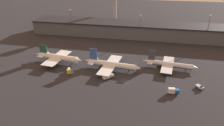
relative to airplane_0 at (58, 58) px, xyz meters
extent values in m
plane|color=#26262B|center=(51.72, -18.30, -3.78)|extent=(600.00, 600.00, 0.00)
cube|color=#4C515B|center=(51.72, 69.85, 2.37)|extent=(206.33, 23.95, 12.29)
cube|color=black|center=(51.72, 69.85, 9.12)|extent=(206.33, 25.95, 1.20)
cylinder|color=white|center=(0.40, -0.05, 0.26)|extent=(29.86, 7.78, 4.25)
cylinder|color=#ADB2B7|center=(0.40, -0.05, -0.49)|extent=(28.32, 6.97, 3.61)
cone|color=white|center=(16.34, -1.98, 0.26)|extent=(5.55, 4.62, 4.04)
cone|color=white|center=(-15.75, 1.91, 0.57)|extent=(6.76, 4.35, 3.61)
cube|color=#1E4738|center=(-11.92, 1.45, 5.46)|extent=(5.95, 1.11, 6.16)
cube|color=white|center=(-12.51, 1.52, 0.89)|extent=(5.44, 10.60, 0.24)
cube|color=white|center=(-1.06, 0.13, -0.27)|extent=(12.68, 29.14, 0.36)
cylinder|color=gray|center=(0.77, 7.87, -1.69)|extent=(4.92, 2.88, 2.34)
cylinder|color=gray|center=(-1.14, -7.82, -1.69)|extent=(4.92, 2.88, 2.34)
cylinder|color=black|center=(10.68, -1.30, -2.82)|extent=(0.50, 0.50, 1.91)
cylinder|color=black|center=(-0.86, 1.82, -2.82)|extent=(0.50, 0.50, 1.91)
cylinder|color=black|center=(-1.27, -1.56, -2.82)|extent=(0.50, 0.50, 1.91)
cylinder|color=white|center=(41.06, -3.45, -0.14)|extent=(33.18, 7.78, 3.83)
cylinder|color=#2D519E|center=(41.06, -3.45, -0.81)|extent=(31.48, 7.01, 3.26)
cone|color=white|center=(58.57, -5.57, -0.14)|extent=(5.00, 4.17, 3.64)
cone|color=white|center=(23.37, -1.30, 0.15)|extent=(6.10, 3.93, 3.26)
cube|color=#2D519E|center=(27.32, -1.78, 5.83)|extent=(5.37, 1.04, 8.11)
cube|color=white|center=(26.67, -1.70, 0.44)|extent=(5.20, 11.99, 0.24)
cube|color=white|center=(39.43, -3.25, -0.62)|extent=(12.25, 33.02, 0.36)
cylinder|color=gray|center=(41.50, 5.59, -1.92)|extent=(4.44, 2.60, 2.11)
cylinder|color=gray|center=(39.32, -12.33, -1.92)|extent=(4.44, 2.60, 2.11)
cylinder|color=black|center=(52.52, -4.84, -2.92)|extent=(0.50, 0.50, 1.72)
cylinder|color=black|center=(39.61, -1.73, -2.92)|extent=(0.50, 0.50, 1.72)
cylinder|color=black|center=(39.24, -4.77, -2.92)|extent=(0.50, 0.50, 1.72)
cylinder|color=silver|center=(79.98, 5.38, -0.61)|extent=(31.25, 7.06, 3.34)
cylinder|color=#333842|center=(79.98, 5.38, -1.19)|extent=(29.64, 6.37, 2.84)
cone|color=silver|center=(96.40, 3.38, -0.61)|extent=(4.36, 3.63, 3.17)
cone|color=silver|center=(63.40, 7.39, -0.36)|extent=(5.31, 3.42, 2.84)
cube|color=#333842|center=(67.03, 6.95, 4.68)|extent=(4.68, 0.96, 7.25)
cube|color=silver|center=(66.41, 7.02, -0.11)|extent=(4.50, 10.21, 0.24)
cube|color=silver|center=(78.44, 5.56, -1.03)|extent=(10.59, 28.13, 0.36)
cylinder|color=gray|center=(80.29, 13.08, -2.19)|extent=(3.86, 2.26, 1.83)
cylinder|color=gray|center=(78.44, -2.18, -2.19)|extent=(3.86, 2.26, 1.83)
cylinder|color=black|center=(90.78, 4.07, -3.03)|extent=(0.50, 0.50, 1.50)
cylinder|color=black|center=(78.60, 6.89, -3.03)|extent=(0.50, 0.50, 1.50)
cylinder|color=black|center=(78.28, 4.24, -3.03)|extent=(0.50, 0.50, 1.50)
cube|color=#195199|center=(82.72, -26.33, -1.96)|extent=(2.15, 2.47, 2.19)
cube|color=silver|center=(79.46, -26.83, -1.60)|extent=(4.08, 2.76, 2.92)
cylinder|color=black|center=(82.41, -25.54, -3.33)|extent=(0.97, 0.68, 0.90)
cylinder|color=black|center=(82.66, -27.18, -3.33)|extent=(0.97, 0.68, 0.90)
cylinder|color=black|center=(78.55, -26.13, -3.33)|extent=(0.97, 0.68, 0.90)
cylinder|color=black|center=(78.80, -27.77, -3.33)|extent=(0.97, 0.68, 0.90)
cube|color=#9EA3A8|center=(42.80, -14.74, -2.24)|extent=(3.32, 3.32, 1.63)
cube|color=silver|center=(39.78, -17.56, -1.97)|extent=(5.11, 4.99, 2.17)
cylinder|color=black|center=(42.02, -14.24, -3.33)|extent=(1.07, 1.05, 0.90)
cylinder|color=black|center=(43.25, -15.56, -3.33)|extent=(1.07, 1.05, 0.90)
cylinder|color=black|center=(38.44, -17.58, -3.33)|extent=(1.07, 1.05, 0.90)
cylinder|color=black|center=(39.67, -18.90, -3.33)|extent=(1.07, 1.05, 0.90)
cube|color=#9EA3A8|center=(96.11, -18.02, -2.56)|extent=(4.92, 5.32, 0.99)
cube|color=black|center=(96.82, -18.96, -1.67)|extent=(1.86, 1.65, 0.80)
cylinder|color=black|center=(97.79, -18.64, -3.33)|extent=(1.06, 1.11, 0.90)
cylinder|color=black|center=(96.26, -19.81, -3.33)|extent=(1.06, 1.11, 0.90)
cylinder|color=black|center=(95.95, -16.23, -3.33)|extent=(1.06, 1.11, 0.90)
cylinder|color=black|center=(94.42, -17.40, -3.33)|extent=(1.06, 1.11, 0.90)
cube|color=gold|center=(14.05, -16.15, -1.71)|extent=(2.74, 2.45, 2.69)
cylinder|color=#B7B7BC|center=(12.85, -13.12, -2.05)|extent=(3.31, 4.34, 2.03)
cylinder|color=black|center=(14.74, -15.61, -3.33)|extent=(0.85, 1.04, 0.90)
cylinder|color=black|center=(13.17, -16.23, -3.33)|extent=(0.85, 1.04, 0.90)
cylinder|color=black|center=(13.28, -11.90, -3.33)|extent=(0.85, 1.04, 0.90)
cylinder|color=black|center=(11.71, -12.52, -3.33)|extent=(0.85, 1.04, 0.90)
cylinder|color=slate|center=(-11.81, 60.35, 8.47)|extent=(0.70, 0.70, 24.50)
sphere|color=beige|center=(-11.81, 60.35, 21.33)|extent=(1.80, 1.80, 1.80)
cylinder|color=slate|center=(54.57, 60.35, 7.39)|extent=(0.70, 0.70, 22.34)
sphere|color=beige|center=(54.57, 60.35, 19.16)|extent=(1.80, 1.80, 1.80)
cylinder|color=slate|center=(113.24, 60.35, 8.60)|extent=(0.70, 0.70, 24.75)
sphere|color=beige|center=(113.24, 60.35, 21.57)|extent=(1.80, 1.80, 1.80)
cylinder|color=#99999E|center=(21.79, 111.60, 16.63)|extent=(4.40, 4.40, 40.81)
camera|label=1|loc=(66.17, -135.24, 65.75)|focal=35.00mm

